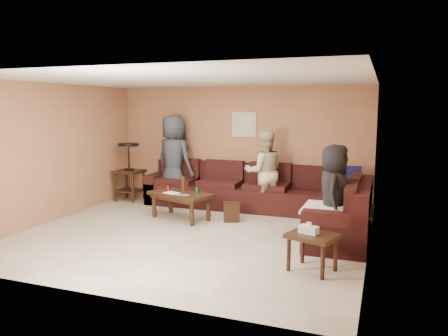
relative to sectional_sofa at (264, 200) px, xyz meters
name	(u,v)px	position (x,y,z in m)	size (l,w,h in m)	color
room	(191,133)	(-0.81, -1.52, 1.34)	(5.60, 5.50, 2.50)	#B9B39C
sectional_sofa	(264,200)	(0.00, 0.00, 0.00)	(4.65, 2.90, 0.97)	black
coffee_table	(181,197)	(-1.42, -0.69, 0.10)	(1.33, 0.95, 0.78)	black
end_table_left	(129,171)	(-3.21, 0.41, 0.34)	(0.56, 0.56, 1.28)	black
side_table_right	(312,239)	(1.29, -2.46, 0.09)	(0.71, 0.64, 0.63)	black
waste_bin	(231,212)	(-0.48, -0.49, -0.16)	(0.28, 0.28, 0.34)	black
wall_art	(244,125)	(-0.71, 0.96, 1.37)	(0.52, 0.04, 0.52)	tan
person_left	(174,160)	(-2.14, 0.50, 0.63)	(0.93, 0.61, 1.90)	#2A313A
person_middle	(264,172)	(-0.09, 0.32, 0.49)	(0.79, 0.62, 1.64)	#BBB38A
person_right	(334,194)	(1.40, -1.20, 0.44)	(0.75, 0.48, 1.52)	black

